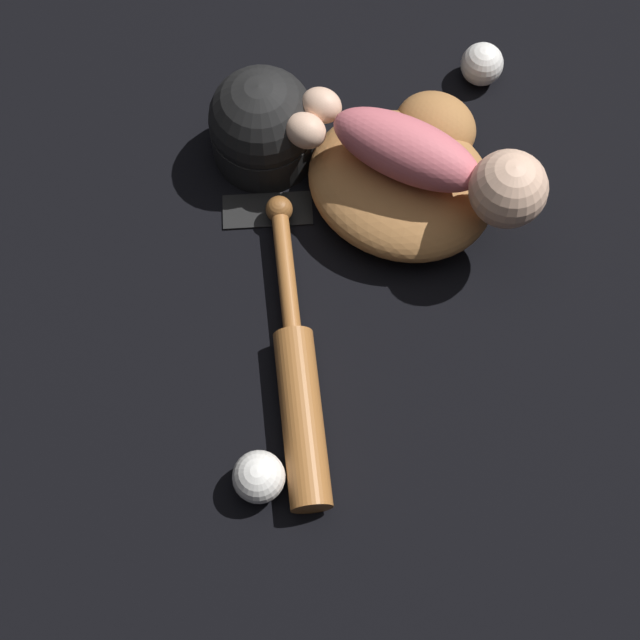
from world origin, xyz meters
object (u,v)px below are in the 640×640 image
baby_figure (435,161)px  baseball_bat (298,382)px  baseball (256,476)px  baseball_spare (482,64)px  baseball_glove (407,175)px  baseball_cap (263,126)px

baby_figure → baseball_bat: 0.36m
baseball → baseball_spare: baseball is taller
baseball_glove → baseball_spare: 0.25m
baseball_spare → baseball_cap: size_ratio=0.29×
baseball_glove → baseball_cap: bearing=-173.5°
baseball_bat → baseball: baseball is taller
baseball_glove → baby_figure: size_ratio=0.83×
baseball → baseball_spare: 0.76m
baseball_glove → baseball_spare: baseball_glove is taller
baseball → baby_figure: bearing=85.1°
baby_figure → baseball_cap: (-0.27, -0.00, -0.08)m
baseball_bat → baseball_spare: bearing=87.0°
baseball_bat → baseball: (0.01, -0.14, 0.01)m
baseball_glove → baseball_bat: (-0.01, -0.36, -0.02)m
baby_figure → baseball_spare: (-0.02, 0.27, -0.11)m
baseball → baseball_spare: bearing=88.2°
baby_figure → baseball: (-0.04, -0.48, -0.11)m
baseball_bat → baseball_spare: size_ratio=6.08×
baseball_glove → baseball_spare: size_ratio=4.64×
baby_figure → baseball: bearing=-94.9°
baseball_glove → baseball_cap: 0.23m
baseball_glove → baseball_cap: (-0.23, -0.03, 0.02)m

